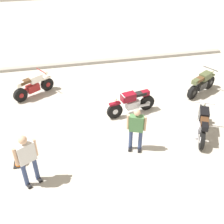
{
  "coord_description": "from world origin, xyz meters",
  "views": [
    {
      "loc": [
        -2.41,
        -9.03,
        6.42
      ],
      "look_at": [
        -0.74,
        -1.2,
        0.75
      ],
      "focal_mm": 43.48,
      "sensor_mm": 36.0,
      "label": 1
    }
  ],
  "objects": [
    {
      "name": "traffic_cone",
      "position": [
        -4.04,
        -2.4,
        0.26
      ],
      "size": [
        0.36,
        0.36,
        0.53
      ],
      "color": "black",
      "rests_on": "ground"
    },
    {
      "name": "ground_plane",
      "position": [
        0.0,
        0.0,
        0.0
      ],
      "size": [
        40.0,
        40.0,
        0.0
      ],
      "primitive_type": "plane",
      "color": "#B7B2A8"
    },
    {
      "name": "motorcycle_maroon_cruiser",
      "position": [
        0.22,
        -0.41,
        0.52
      ],
      "size": [
        2.07,
        0.73,
        1.09
      ],
      "rotation": [
        0.0,
        0.0,
        3.36
      ],
      "color": "black",
      "rests_on": "ground"
    },
    {
      "name": "motorcycle_olive_vintage",
      "position": [
        3.71,
        0.49,
        0.49
      ],
      "size": [
        1.76,
        1.12,
        1.07
      ],
      "rotation": [
        0.0,
        0.0,
        0.53
      ],
      "color": "black",
      "rests_on": "ground"
    },
    {
      "name": "motorcycle_cream_vintage",
      "position": [
        -3.63,
        1.83,
        0.49
      ],
      "size": [
        1.72,
        1.2,
        1.07
      ],
      "rotation": [
        0.0,
        0.0,
        0.58
      ],
      "color": "black",
      "rests_on": "ground"
    },
    {
      "name": "person_in_white_shirt",
      "position": [
        -3.6,
        -3.22,
        1.03
      ],
      "size": [
        0.64,
        0.49,
        1.78
      ],
      "rotation": [
        0.0,
        0.0,
        5.21
      ],
      "color": "#384772",
      "rests_on": "ground"
    },
    {
      "name": "motorcycle_black_cruiser",
      "position": [
        2.33,
        -2.23,
        0.52
      ],
      "size": [
        1.05,
        1.94,
        1.09
      ],
      "rotation": [
        0.0,
        0.0,
        1.12
      ],
      "color": "black",
      "rests_on": "ground"
    },
    {
      "name": "person_in_green_shirt",
      "position": [
        -0.21,
        -2.46,
        0.93
      ],
      "size": [
        0.63,
        0.44,
        1.64
      ],
      "rotation": [
        0.0,
        0.0,
        4.35
      ],
      "color": "#384772",
      "rests_on": "ground"
    },
    {
      "name": "curb_edge",
      "position": [
        0.0,
        4.6,
        0.07
      ],
      "size": [
        14.0,
        0.3,
        0.15
      ],
      "primitive_type": "cube",
      "color": "#9C978F",
      "rests_on": "ground"
    }
  ]
}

